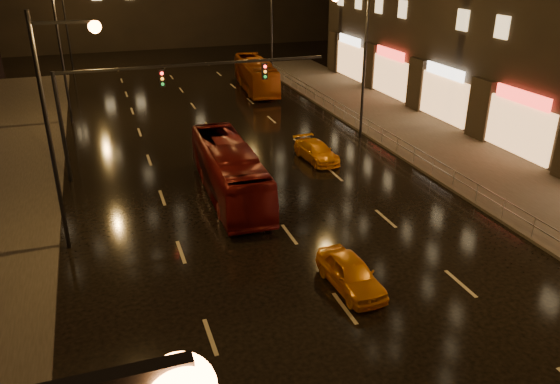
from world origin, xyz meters
name	(u,v)px	position (x,y,z in m)	size (l,w,h in m)	color
ground	(235,162)	(0.00, 20.00, 0.00)	(140.00, 140.00, 0.00)	black
sidewalk_right	(469,163)	(13.50, 15.00, 0.07)	(7.00, 70.00, 0.15)	#38332D
traffic_signal	(144,92)	(-5.06, 20.00, 4.74)	(15.31, 0.32, 6.20)	black
railing_right	(398,141)	(10.20, 18.00, 0.90)	(0.05, 56.00, 1.00)	#99999E
bus_red	(229,171)	(-1.50, 15.15, 1.41)	(2.37, 10.13, 2.82)	#5E0D0E
bus_curb	(256,75)	(6.65, 37.72, 1.43)	(2.40, 10.27, 2.86)	#9D460F
taxi_near	(351,273)	(0.77, 5.18, 0.63)	(1.50, 3.72, 1.27)	orange
taxi_far	(316,151)	(4.88, 18.61, 0.58)	(1.62, 3.98, 1.16)	orange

